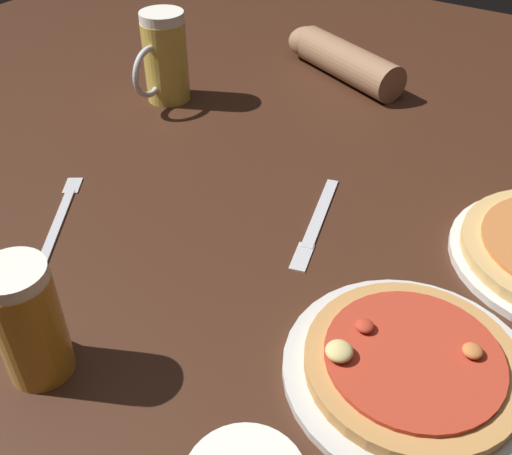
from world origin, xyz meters
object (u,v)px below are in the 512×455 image
object	(u,v)px
beer_mug_dark	(164,58)
beer_mug_pale	(25,321)
fork_left	(60,215)
pizza_plate_near	(411,366)
knife_right	(317,220)
diner_arm	(338,57)

from	to	relation	value
beer_mug_dark	beer_mug_pale	world-z (taller)	beer_mug_dark
fork_left	beer_mug_pale	bearing A→B (deg)	-46.42
pizza_plate_near	knife_right	bearing A→B (deg)	139.56
beer_mug_dark	knife_right	xyz separation A→B (m)	(0.46, -0.20, -0.08)
pizza_plate_near	knife_right	size ratio (longest dim) A/B	1.30
fork_left	knife_right	bearing A→B (deg)	31.56
beer_mug_dark	pizza_plate_near	bearing A→B (deg)	-29.60
fork_left	diner_arm	size ratio (longest dim) A/B	0.61
beer_mug_dark	beer_mug_pale	xyz separation A→B (m)	(0.32, -0.61, -0.01)
knife_right	pizza_plate_near	bearing A→B (deg)	-40.44
fork_left	knife_right	size ratio (longest dim) A/B	0.87
fork_left	diner_arm	xyz separation A→B (m)	(0.11, 0.71, 0.04)
beer_mug_dark	diner_arm	world-z (taller)	beer_mug_dark
pizza_plate_near	beer_mug_dark	bearing A→B (deg)	150.40
knife_right	fork_left	bearing A→B (deg)	-148.44
fork_left	diner_arm	distance (m)	0.72
pizza_plate_near	beer_mug_dark	distance (m)	0.79
knife_right	diner_arm	xyz separation A→B (m)	(-0.23, 0.50, 0.04)
pizza_plate_near	fork_left	world-z (taller)	pizza_plate_near
beer_mug_dark	beer_mug_pale	size ratio (longest dim) A/B	1.16
beer_mug_pale	beer_mug_dark	bearing A→B (deg)	117.76
beer_mug_pale	diner_arm	xyz separation A→B (m)	(-0.09, 0.92, -0.04)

